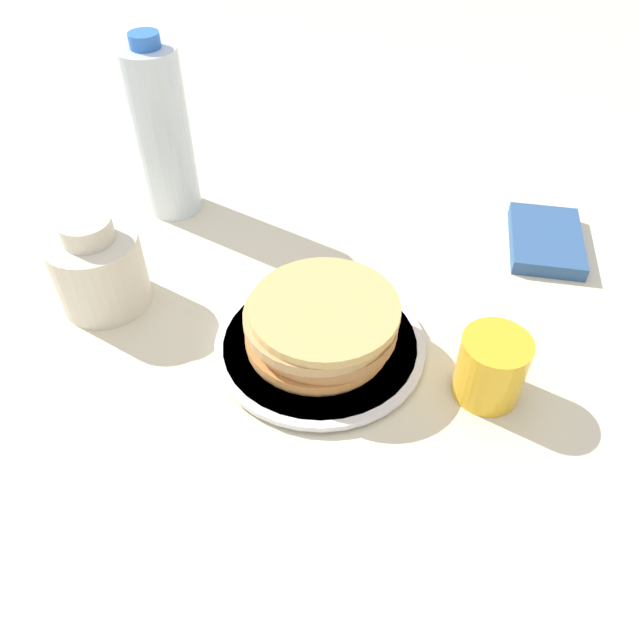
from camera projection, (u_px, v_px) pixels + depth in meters
ground_plane at (324, 329)px, 0.75m from camera, size 4.00×4.00×0.00m
plate at (320, 345)px, 0.72m from camera, size 0.24×0.24×0.01m
pancake_stack at (321, 324)px, 0.70m from camera, size 0.17×0.18×0.06m
juice_glass at (491, 368)px, 0.66m from camera, size 0.07×0.07×0.08m
cream_jug at (99, 268)px, 0.75m from camera, size 0.11×0.11×0.12m
water_bottle_near at (162, 133)px, 0.85m from camera, size 0.08×0.08×0.25m
napkin at (546, 240)px, 0.86m from camera, size 0.17×0.14×0.02m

